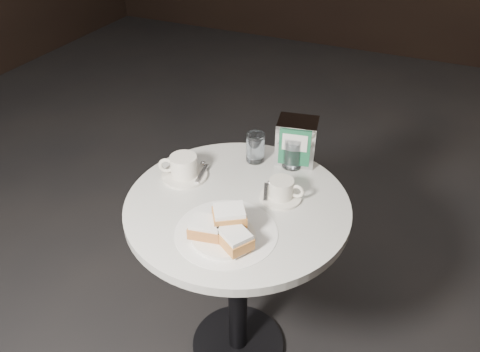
% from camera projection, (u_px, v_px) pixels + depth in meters
% --- Properties ---
extents(ground, '(7.00, 7.00, 0.00)m').
position_uv_depth(ground, '(238.00, 346.00, 1.88)').
color(ground, black).
rests_on(ground, ground).
extents(cafe_table, '(0.70, 0.70, 0.74)m').
position_uv_depth(cafe_table, '(238.00, 248.00, 1.56)').
color(cafe_table, black).
rests_on(cafe_table, ground).
extents(sugar_spill, '(0.39, 0.39, 0.00)m').
position_uv_depth(sugar_spill, '(226.00, 232.00, 1.33)').
color(sugar_spill, white).
rests_on(sugar_spill, cafe_table).
extents(beignet_plate, '(0.20, 0.20, 0.09)m').
position_uv_depth(beignet_plate, '(223.00, 230.00, 1.29)').
color(beignet_plate, white).
rests_on(beignet_plate, cafe_table).
extents(coffee_cup_left, '(0.20, 0.20, 0.08)m').
position_uv_depth(coffee_cup_left, '(184.00, 168.00, 1.54)').
color(coffee_cup_left, silver).
rests_on(coffee_cup_left, cafe_table).
extents(coffee_cup_right, '(0.14, 0.14, 0.07)m').
position_uv_depth(coffee_cup_right, '(282.00, 190.00, 1.45)').
color(coffee_cup_right, silver).
rests_on(coffee_cup_right, cafe_table).
extents(water_glass_left, '(0.07, 0.07, 0.10)m').
position_uv_depth(water_glass_left, '(255.00, 148.00, 1.61)').
color(water_glass_left, silver).
rests_on(water_glass_left, cafe_table).
extents(water_glass_right, '(0.08, 0.08, 0.11)m').
position_uv_depth(water_glass_right, '(293.00, 152.00, 1.58)').
color(water_glass_right, white).
rests_on(water_glass_right, cafe_table).
extents(napkin_dispenser, '(0.15, 0.13, 0.15)m').
position_uv_depth(napkin_dispenser, '(297.00, 141.00, 1.59)').
color(napkin_dispenser, silver).
rests_on(napkin_dispenser, cafe_table).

